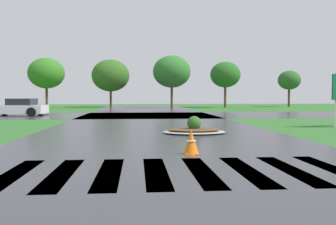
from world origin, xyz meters
TOP-DOWN VIEW (x-y plane):
  - asphalt_roadway at (0.00, 10.00)m, footprint 9.74×80.00m
  - asphalt_cross_road at (0.00, 24.79)m, footprint 90.00×8.77m
  - crosswalk_stripes at (0.00, 4.52)m, footprint 6.75×3.01m
  - median_island at (1.42, 11.67)m, footprint 2.47×1.83m
  - car_blue_compact at (-9.46, 24.92)m, footprint 4.19×2.38m
  - traffic_cone at (0.55, 6.61)m, footprint 0.40×0.40m
  - background_treeline at (-3.07, 42.21)m, footprint 42.42×6.72m

SIDE VIEW (x-z plane):
  - asphalt_roadway at x=0.00m, z-range 0.00..0.01m
  - asphalt_cross_road at x=0.00m, z-range 0.00..0.01m
  - crosswalk_stripes at x=0.00m, z-range 0.00..0.01m
  - median_island at x=1.42m, z-range -0.19..0.49m
  - traffic_cone at x=0.55m, z-range -0.01..0.61m
  - car_blue_compact at x=-9.46m, z-range -0.04..1.22m
  - background_treeline at x=-3.07m, z-range 0.90..7.13m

